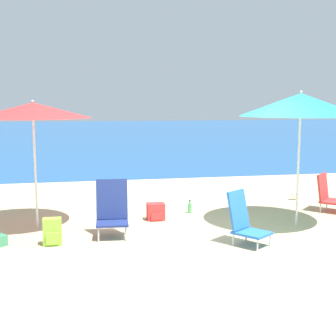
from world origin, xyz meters
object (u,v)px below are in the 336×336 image
at_px(beach_chair_blue, 245,221).
at_px(beach_chair_red, 329,194).
at_px(water_bottle, 190,208).
at_px(backpack_red, 156,212).
at_px(backpack_lime, 52,232).
at_px(beach_umbrella_teal, 301,105).
at_px(beach_chair_navy, 112,209).
at_px(seagull, 296,193).
at_px(beach_umbrella_red, 33,110).

xyz_separation_m(beach_chair_blue, beach_chair_red, (2.35, 1.71, -0.02)).
bearing_deg(water_bottle, beach_chair_blue, -81.16).
relative_size(backpack_red, water_bottle, 1.21).
bearing_deg(beach_chair_red, backpack_red, 135.84).
xyz_separation_m(beach_chair_blue, backpack_lime, (-2.78, 0.52, -0.16)).
height_order(beach_chair_red, backpack_red, beach_chair_red).
relative_size(beach_chair_red, backpack_lime, 1.82).
relative_size(beach_chair_red, water_bottle, 2.86).
height_order(beach_umbrella_teal, beach_chair_navy, beach_umbrella_teal).
bearing_deg(beach_chair_blue, beach_chair_red, -0.53).
bearing_deg(beach_chair_red, beach_chair_blue, 171.39).
bearing_deg(seagull, water_bottle, -163.64).
height_order(backpack_red, water_bottle, backpack_red).
bearing_deg(beach_umbrella_teal, seagull, 63.73).
bearing_deg(beach_umbrella_red, seagull, 13.14).
height_order(beach_chair_blue, beach_chair_navy, beach_chair_navy).
bearing_deg(beach_chair_navy, backpack_lime, -156.86).
distance_m(beach_umbrella_red, beach_chair_blue, 3.80).
height_order(backpack_red, backpack_lime, backpack_lime).
bearing_deg(beach_chair_navy, beach_umbrella_teal, 4.79).
distance_m(beach_umbrella_teal, water_bottle, 2.78).
xyz_separation_m(beach_chair_navy, beach_chair_red, (4.23, 0.88, -0.09)).
height_order(beach_umbrella_red, backpack_lime, beach_umbrella_red).
relative_size(beach_chair_red, seagull, 2.72).
xyz_separation_m(beach_umbrella_red, beach_umbrella_teal, (4.33, -0.72, 0.09)).
height_order(beach_chair_navy, backpack_lime, beach_chair_navy).
relative_size(beach_umbrella_teal, beach_chair_red, 3.11).
relative_size(backpack_lime, water_bottle, 1.57).
xyz_separation_m(beach_chair_red, seagull, (-0.13, 1.09, -0.19)).
distance_m(beach_umbrella_red, beach_chair_navy, 2.08).
bearing_deg(beach_chair_red, backpack_lime, 148.39).
distance_m(beach_umbrella_red, water_bottle, 3.36).
xyz_separation_m(beach_chair_blue, backpack_red, (-1.04, 1.68, -0.21)).
bearing_deg(beach_chair_blue, beach_chair_navy, 119.74).
bearing_deg(beach_umbrella_red, backpack_red, 3.32).
xyz_separation_m(water_bottle, seagull, (2.54, 0.75, 0.04)).
height_order(beach_umbrella_teal, beach_chair_red, beach_umbrella_teal).
relative_size(beach_umbrella_teal, beach_chair_blue, 2.87).
height_order(backpack_red, seagull, backpack_red).
height_order(backpack_lime, seagull, backpack_lime).
bearing_deg(beach_umbrella_red, beach_chair_navy, -31.56).
xyz_separation_m(beach_umbrella_red, beach_chair_navy, (1.20, -0.73, -1.53)).
distance_m(beach_chair_red, backpack_red, 3.39).
distance_m(backpack_lime, water_bottle, 2.90).
relative_size(beach_chair_red, backpack_red, 2.37).
distance_m(beach_chair_red, seagull, 1.12).
height_order(backpack_lime, water_bottle, backpack_lime).
xyz_separation_m(beach_umbrella_teal, backpack_red, (-2.29, 0.84, -1.90)).
xyz_separation_m(beach_umbrella_teal, seagull, (0.97, 1.96, -1.91)).
xyz_separation_m(beach_chair_blue, beach_chair_navy, (-1.88, 0.83, 0.07)).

